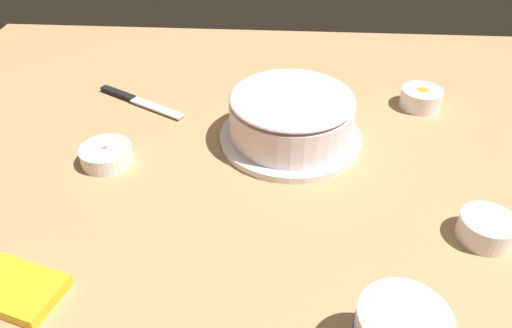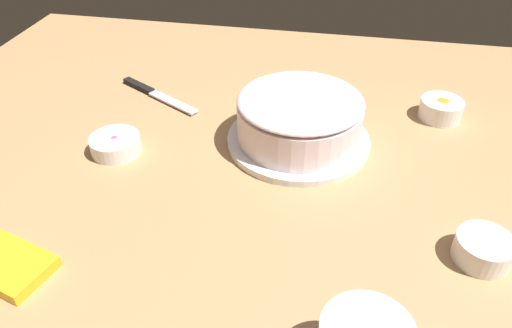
# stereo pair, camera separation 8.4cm
# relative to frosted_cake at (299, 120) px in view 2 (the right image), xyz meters

# --- Properties ---
(ground_plane) EXTENTS (1.54, 1.54, 0.00)m
(ground_plane) POSITION_rel_frosted_cake_xyz_m (0.09, 0.20, -0.05)
(ground_plane) COLOR tan
(frosted_cake) EXTENTS (0.28, 0.28, 0.11)m
(frosted_cake) POSITION_rel_frosted_cake_xyz_m (0.00, 0.00, 0.00)
(frosted_cake) COLOR white
(frosted_cake) RESTS_ON ground_plane
(spreading_knife) EXTENTS (0.22, 0.13, 0.01)m
(spreading_knife) POSITION_rel_frosted_cake_xyz_m (0.35, -0.13, -0.05)
(spreading_knife) COLOR silver
(spreading_knife) RESTS_ON ground_plane
(sprinkle_bowl_rainbow) EXTENTS (0.10, 0.10, 0.03)m
(sprinkle_bowl_rainbow) POSITION_rel_frosted_cake_xyz_m (0.34, 0.09, -0.04)
(sprinkle_bowl_rainbow) COLOR white
(sprinkle_bowl_rainbow) RESTS_ON ground_plane
(sprinkle_bowl_orange) EXTENTS (0.09, 0.09, 0.04)m
(sprinkle_bowl_orange) POSITION_rel_frosted_cake_xyz_m (-0.28, -0.15, -0.03)
(sprinkle_bowl_orange) COLOR white
(sprinkle_bowl_orange) RESTS_ON ground_plane
(sprinkle_bowl_green) EXTENTS (0.08, 0.08, 0.04)m
(sprinkle_bowl_green) POSITION_rel_frosted_cake_xyz_m (-0.30, 0.25, -0.03)
(sprinkle_bowl_green) COLOR white
(sprinkle_bowl_green) RESTS_ON ground_plane
(candy_box_lower) EXTENTS (0.15, 0.11, 0.02)m
(candy_box_lower) POSITION_rel_frosted_cake_xyz_m (0.37, 0.40, -0.04)
(candy_box_lower) COLOR yellow
(candy_box_lower) RESTS_ON ground_plane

